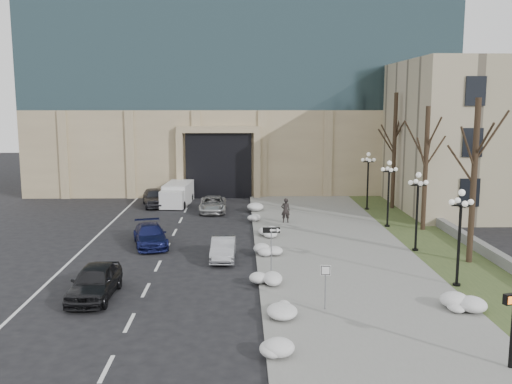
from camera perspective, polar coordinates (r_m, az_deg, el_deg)
ground at (r=21.86m, az=3.97°, el=-14.71°), size 160.00×160.00×0.00m
sidewalk at (r=35.45m, az=7.45°, el=-5.30°), size 9.00×40.00×0.12m
curb at (r=35.03m, az=0.13°, el=-5.38°), size 0.30×40.00×0.14m
grass_strip at (r=37.02m, az=17.47°, el=-5.04°), size 4.00×40.00×0.10m
stone_wall at (r=39.46m, az=19.31°, el=-3.83°), size 0.50×30.00×0.70m
office_tower at (r=64.23m, az=-1.63°, el=17.73°), size 40.00×24.70×36.00m
car_a at (r=27.01m, az=-15.83°, el=-8.61°), size 1.90×4.51×1.52m
car_b at (r=32.19m, az=-3.29°, el=-5.68°), size 1.41×3.81×1.25m
car_c at (r=35.69m, az=-10.53°, el=-4.28°), size 2.93×4.90×1.33m
car_d at (r=45.90m, az=-4.34°, el=-1.23°), size 2.14×4.55×1.26m
car_e at (r=48.96m, az=-10.11°, el=-0.53°), size 2.80×4.81×1.54m
pedestrian at (r=41.25m, az=2.97°, el=-1.85°), size 0.69×0.49×1.78m
box_truck at (r=49.47m, az=-7.88°, el=-0.25°), size 2.43×5.86×1.82m
one_way_sign at (r=29.11m, az=1.85°, el=-4.38°), size 0.92×0.24×2.47m
keep_sign at (r=24.28m, az=6.96°, el=-8.51°), size 0.44×0.12×2.04m
snow_clump_a at (r=20.14m, az=2.02°, el=-15.91°), size 1.10×1.60×0.36m
snow_clump_b at (r=23.96m, az=2.63°, el=-11.74°), size 1.10×1.60×0.36m
snow_clump_c at (r=27.92m, az=0.86°, el=-8.67°), size 1.10×1.60×0.36m
snow_clump_d at (r=32.92m, az=1.25°, el=-5.91°), size 1.10×1.60×0.36m
snow_clump_e at (r=37.26m, az=1.10°, el=-4.14°), size 1.10×1.60×0.36m
snow_clump_f at (r=41.70m, az=0.10°, el=-2.71°), size 1.10×1.60×0.36m
snow_clump_g at (r=46.03m, az=0.14°, el=-1.59°), size 1.10×1.60×0.36m
snow_clump_h at (r=26.17m, az=19.76°, el=-10.46°), size 1.10×1.60×0.36m
lamppost_a at (r=28.47m, az=19.73°, el=-3.09°), size 1.18×1.18×4.76m
lamppost_b at (r=34.49m, az=15.84°, el=-0.85°), size 1.18×1.18×4.76m
lamppost_c at (r=40.66m, az=13.13°, el=0.72°), size 1.18×1.18×4.76m
lamppost_d at (r=46.92m, az=11.14°, el=1.87°), size 1.18×1.18×4.76m
tree_near at (r=32.56m, az=21.06°, el=3.21°), size 3.20×3.20×9.00m
tree_mid at (r=40.06m, az=16.67°, el=3.95°), size 3.20×3.20×8.50m
tree_far at (r=47.66m, az=13.71°, el=5.61°), size 3.20×3.20×9.50m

